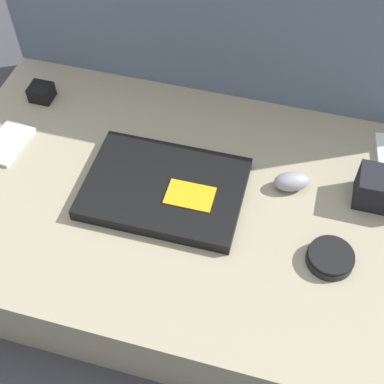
# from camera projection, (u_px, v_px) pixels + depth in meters

# --- Properties ---
(ground_plane) EXTENTS (8.00, 8.00, 0.00)m
(ground_plane) POSITION_uv_depth(u_px,v_px,m) (192.00, 242.00, 1.16)
(ground_plane) COLOR #38383D
(couch_seat) EXTENTS (1.02, 0.62, 0.16)m
(couch_seat) POSITION_uv_depth(u_px,v_px,m) (192.00, 221.00, 1.10)
(couch_seat) COLOR gray
(couch_seat) RESTS_ON ground_plane
(couch_backrest) EXTENTS (1.02, 0.20, 0.59)m
(couch_backrest) POSITION_uv_depth(u_px,v_px,m) (241.00, 16.00, 1.16)
(couch_backrest) COLOR slate
(couch_backrest) RESTS_ON ground_plane
(laptop) EXTENTS (0.31, 0.22, 0.03)m
(laptop) POSITION_uv_depth(u_px,v_px,m) (164.00, 190.00, 1.03)
(laptop) COLOR black
(laptop) RESTS_ON couch_seat
(computer_mouse) EXTENTS (0.08, 0.06, 0.04)m
(computer_mouse) POSITION_uv_depth(u_px,v_px,m) (291.00, 182.00, 1.04)
(computer_mouse) COLOR gray
(computer_mouse) RESTS_ON couch_seat
(speaker_puck) EXTENTS (0.08, 0.08, 0.02)m
(speaker_puck) POSITION_uv_depth(u_px,v_px,m) (330.00, 258.00, 0.94)
(speaker_puck) COLOR black
(speaker_puck) RESTS_ON couch_seat
(phone_silver) EXTENTS (0.08, 0.12, 0.01)m
(phone_silver) POSITION_uv_depth(u_px,v_px,m) (7.00, 143.00, 1.12)
(phone_silver) COLOR #B7B7BC
(phone_silver) RESTS_ON couch_seat
(charger_brick) EXTENTS (0.05, 0.05, 0.04)m
(charger_brick) POSITION_uv_depth(u_px,v_px,m) (41.00, 92.00, 1.20)
(charger_brick) COLOR black
(charger_brick) RESTS_ON couch_seat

